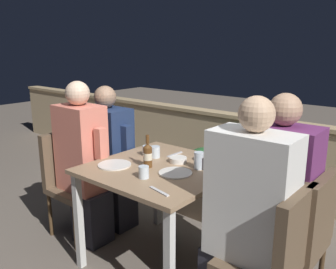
# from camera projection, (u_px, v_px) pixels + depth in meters

# --- Properties ---
(ground_plane) EXTENTS (16.00, 16.00, 0.00)m
(ground_plane) POSITION_uv_depth(u_px,v_px,m) (162.00, 261.00, 2.69)
(ground_plane) COLOR #665B51
(parapet_wall) EXTENTS (9.00, 0.18, 0.86)m
(parapet_wall) POSITION_uv_depth(u_px,v_px,m) (260.00, 157.00, 3.78)
(parapet_wall) COLOR tan
(parapet_wall) RESTS_ON ground_plane
(dining_table) EXTENTS (0.94, 0.95, 0.76)m
(dining_table) POSITION_uv_depth(u_px,v_px,m) (162.00, 179.00, 2.53)
(dining_table) COLOR #937556
(dining_table) RESTS_ON ground_plane
(planter_hedge) EXTENTS (0.93, 0.47, 0.66)m
(planter_hedge) POSITION_uv_depth(u_px,v_px,m) (228.00, 184.00, 3.23)
(planter_hedge) COLOR brown
(planter_hedge) RESTS_ON ground_plane
(chair_left_near) EXTENTS (0.42, 0.41, 0.89)m
(chair_left_near) POSITION_uv_depth(u_px,v_px,m) (71.00, 174.00, 3.02)
(chair_left_near) COLOR brown
(chair_left_near) RESTS_ON ground_plane
(person_coral_top) EXTENTS (0.48, 0.26, 1.32)m
(person_coral_top) POSITION_uv_depth(u_px,v_px,m) (84.00, 163.00, 2.86)
(person_coral_top) COLOR #282833
(person_coral_top) RESTS_ON ground_plane
(chair_left_far) EXTENTS (0.42, 0.41, 0.89)m
(chair_left_far) POSITION_uv_depth(u_px,v_px,m) (96.00, 164.00, 3.28)
(chair_left_far) COLOR brown
(chair_left_far) RESTS_ON ground_plane
(person_navy_jumper) EXTENTS (0.50, 0.26, 1.26)m
(person_navy_jumper) POSITION_uv_depth(u_px,v_px,m) (110.00, 157.00, 3.13)
(person_navy_jumper) COLOR #282833
(person_navy_jumper) RESTS_ON ground_plane
(chair_right_near) EXTENTS (0.42, 0.41, 0.89)m
(chair_right_near) POSITION_uv_depth(u_px,v_px,m) (277.00, 252.00, 1.88)
(chair_right_near) COLOR brown
(chair_right_near) RESTS_ON ground_plane
(person_white_polo) EXTENTS (0.51, 0.26, 1.35)m
(person_white_polo) POSITION_uv_depth(u_px,v_px,m) (245.00, 216.00, 1.97)
(person_white_polo) COLOR #282833
(person_white_polo) RESTS_ON ground_plane
(chair_right_far) EXTENTS (0.42, 0.41, 0.89)m
(chair_right_far) POSITION_uv_depth(u_px,v_px,m) (303.00, 231.00, 2.10)
(chair_right_far) COLOR brown
(chair_right_far) RESTS_ON ground_plane
(person_purple_stripe) EXTENTS (0.50, 0.26, 1.33)m
(person_purple_stripe) POSITION_uv_depth(u_px,v_px,m) (273.00, 200.00, 2.18)
(person_purple_stripe) COLOR #282833
(person_purple_stripe) RESTS_ON ground_plane
(beer_bottle) EXTENTS (0.06, 0.06, 0.23)m
(beer_bottle) POSITION_uv_depth(u_px,v_px,m) (148.00, 155.00, 2.48)
(beer_bottle) COLOR brown
(beer_bottle) RESTS_ON dining_table
(plate_0) EXTENTS (0.22, 0.22, 0.01)m
(plate_0) POSITION_uv_depth(u_px,v_px,m) (175.00, 173.00, 2.37)
(plate_0) COLOR silver
(plate_0) RESTS_ON dining_table
(plate_1) EXTENTS (0.24, 0.24, 0.01)m
(plate_1) POSITION_uv_depth(u_px,v_px,m) (115.00, 165.00, 2.53)
(plate_1) COLOR silver
(plate_1) RESTS_ON dining_table
(bowl_0) EXTENTS (0.13, 0.13, 0.05)m
(bowl_0) POSITION_uv_depth(u_px,v_px,m) (205.00, 157.00, 2.63)
(bowl_0) COLOR silver
(bowl_0) RESTS_ON dining_table
(bowl_1) EXTENTS (0.13, 0.13, 0.04)m
(bowl_1) POSITION_uv_depth(u_px,v_px,m) (178.00, 159.00, 2.59)
(bowl_1) COLOR silver
(bowl_1) RESTS_ON dining_table
(glass_cup_0) EXTENTS (0.07, 0.07, 0.12)m
(glass_cup_0) POSITION_uv_depth(u_px,v_px,m) (199.00, 160.00, 2.45)
(glass_cup_0) COLOR silver
(glass_cup_0) RESTS_ON dining_table
(glass_cup_1) EXTENTS (0.07, 0.07, 0.08)m
(glass_cup_1) POSITION_uv_depth(u_px,v_px,m) (229.00, 158.00, 2.58)
(glass_cup_1) COLOR silver
(glass_cup_1) RESTS_ON dining_table
(glass_cup_2) EXTENTS (0.07, 0.07, 0.08)m
(glass_cup_2) POSITION_uv_depth(u_px,v_px,m) (147.00, 151.00, 2.75)
(glass_cup_2) COLOR silver
(glass_cup_2) RESTS_ON dining_table
(glass_cup_3) EXTENTS (0.07, 0.07, 0.09)m
(glass_cup_3) POSITION_uv_depth(u_px,v_px,m) (155.00, 152.00, 2.70)
(glass_cup_3) COLOR silver
(glass_cup_3) RESTS_ON dining_table
(glass_cup_4) EXTENTS (0.07, 0.07, 0.08)m
(glass_cup_4) POSITION_uv_depth(u_px,v_px,m) (144.00, 172.00, 2.28)
(glass_cup_4) COLOR silver
(glass_cup_4) RESTS_ON dining_table
(fork_0) EXTENTS (0.17, 0.06, 0.01)m
(fork_0) POSITION_uv_depth(u_px,v_px,m) (159.00, 191.00, 2.08)
(fork_0) COLOR silver
(fork_0) RESTS_ON dining_table
(fork_1) EXTENTS (0.02, 0.17, 0.01)m
(fork_1) POSITION_uv_depth(u_px,v_px,m) (175.00, 154.00, 2.77)
(fork_1) COLOR silver
(fork_1) RESTS_ON dining_table
(potted_plant) EXTENTS (0.31, 0.31, 0.71)m
(potted_plant) POSITION_uv_depth(u_px,v_px,m) (116.00, 156.00, 3.82)
(potted_plant) COLOR brown
(potted_plant) RESTS_ON ground_plane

